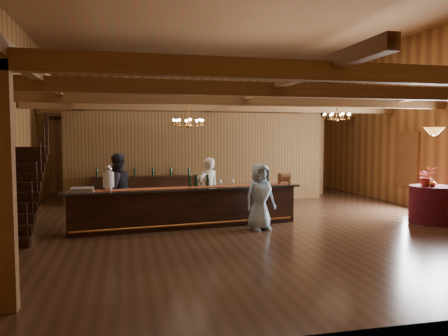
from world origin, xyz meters
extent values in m
plane|color=#472B1E|center=(0.00, 0.00, 0.00)|extent=(14.00, 14.00, 0.00)
plane|color=olive|center=(0.00, 0.00, 5.50)|extent=(14.00, 14.00, 0.00)
cube|color=olive|center=(0.00, 7.00, 2.75)|extent=(12.00, 0.10, 5.50)
cube|color=olive|center=(0.00, -7.00, 2.75)|extent=(12.00, 0.10, 5.50)
cube|color=olive|center=(6.00, 0.00, 2.75)|extent=(0.10, 14.00, 5.50)
cube|color=brown|center=(0.00, -5.50, 3.20)|extent=(11.90, 0.20, 0.28)
cube|color=brown|center=(0.00, -3.00, 3.20)|extent=(11.90, 0.20, 0.28)
cube|color=brown|center=(0.00, -0.50, 3.20)|extent=(11.90, 0.20, 0.28)
cube|color=brown|center=(0.00, 2.00, 3.20)|extent=(11.90, 0.20, 0.28)
cube|color=brown|center=(0.00, 4.50, 3.20)|extent=(11.90, 0.20, 0.28)
cube|color=brown|center=(0.00, 6.80, 3.20)|extent=(11.90, 0.20, 0.28)
cube|color=brown|center=(-4.50, 0.00, 3.34)|extent=(0.18, 13.90, 0.22)
cube|color=brown|center=(0.00, 0.00, 3.34)|extent=(0.18, 13.90, 0.22)
cube|color=brown|center=(4.50, 0.00, 3.34)|extent=(0.18, 13.90, 0.22)
cube|color=brown|center=(-4.50, 4.50, 1.60)|extent=(0.20, 0.20, 3.20)
cube|color=brown|center=(4.50, 4.50, 1.60)|extent=(0.20, 0.20, 3.20)
cube|color=brown|center=(-4.50, -5.50, 1.60)|extent=(0.20, 0.20, 3.20)
cube|color=brown|center=(-0.50, 3.50, 1.55)|extent=(9.00, 0.18, 3.10)
cube|color=white|center=(5.95, 1.00, 1.55)|extent=(0.12, 1.05, 1.75)
cube|color=black|center=(-5.45, -2.00, 0.10)|extent=(1.00, 0.28, 0.20)
cube|color=black|center=(-5.45, -1.72, 0.30)|extent=(1.00, 0.28, 0.20)
cube|color=black|center=(-5.45, -1.44, 0.50)|extent=(1.00, 0.28, 0.20)
cube|color=black|center=(-5.45, -1.16, 0.70)|extent=(1.00, 0.28, 0.20)
cube|color=black|center=(-5.45, -0.88, 0.90)|extent=(1.00, 0.28, 0.20)
cube|color=black|center=(-5.45, -0.60, 1.10)|extent=(1.00, 0.28, 0.20)
cube|color=black|center=(-5.45, -0.32, 1.30)|extent=(1.00, 0.28, 0.20)
cube|color=black|center=(-5.45, -0.04, 1.50)|extent=(1.00, 0.28, 0.20)
cube|color=black|center=(-5.45, 0.24, 1.70)|extent=(1.00, 0.28, 0.20)
cube|color=black|center=(-5.45, 0.52, 1.90)|extent=(1.00, 0.28, 0.20)
cube|color=black|center=(1.00, 5.50, 0.55)|extent=(1.20, 0.60, 1.10)
cube|color=#A5622F|center=(-2.00, 5.50, 0.50)|extent=(1.00, 0.60, 1.00)
cube|color=black|center=(-1.54, -0.76, 0.47)|extent=(5.70, 1.27, 0.94)
cube|color=black|center=(-1.54, -0.76, 0.97)|extent=(6.00, 1.43, 0.05)
cube|color=maroon|center=(-1.54, -0.76, 1.00)|extent=(5.58, 1.03, 0.01)
cylinder|color=#CE8039|center=(-1.54, -1.13, 0.14)|extent=(5.45, 0.69, 0.05)
cylinder|color=silver|center=(-3.41, -0.93, 1.03)|extent=(0.18, 0.18, 0.08)
cylinder|color=silver|center=(-3.41, -0.93, 1.25)|extent=(0.26, 0.26, 0.36)
sphere|color=silver|center=(-3.41, -0.93, 1.50)|extent=(0.18, 0.18, 0.18)
cube|color=gray|center=(-3.99, -1.09, 1.04)|extent=(0.50, 0.50, 0.10)
cube|color=#A5622F|center=(0.98, -0.49, 1.14)|extent=(0.06, 0.06, 0.30)
cube|color=#A5622F|center=(1.26, -0.49, 1.14)|extent=(0.06, 0.06, 0.30)
cylinder|color=#A5622F|center=(1.12, -0.49, 1.17)|extent=(0.24, 0.24, 0.24)
cylinder|color=black|center=(-1.44, -0.63, 1.14)|extent=(0.07, 0.07, 0.30)
cylinder|color=black|center=(-1.28, -0.61, 1.14)|extent=(0.07, 0.07, 0.30)
cylinder|color=black|center=(-1.27, -0.61, 1.14)|extent=(0.07, 0.07, 0.30)
cylinder|color=black|center=(-0.97, -0.57, 1.14)|extent=(0.07, 0.07, 0.30)
cube|color=black|center=(-2.42, 3.11, 0.48)|extent=(3.41, 0.69, 0.95)
cylinder|color=#59152B|center=(4.79, -1.63, 0.49)|extent=(1.12, 1.12, 0.97)
cylinder|color=#CE8039|center=(-1.38, 0.07, 2.87)|extent=(0.02, 0.02, 0.66)
sphere|color=#CE8039|center=(-1.38, 0.07, 2.54)|extent=(0.12, 0.12, 0.12)
torus|color=#CE8039|center=(-1.38, 0.07, 2.64)|extent=(0.80, 0.80, 0.04)
cylinder|color=#CE8039|center=(3.10, 0.45, 2.99)|extent=(0.02, 0.02, 0.43)
sphere|color=#CE8039|center=(3.10, 0.45, 2.77)|extent=(0.12, 0.12, 0.12)
torus|color=#CE8039|center=(3.10, 0.45, 2.87)|extent=(0.80, 0.80, 0.04)
cylinder|color=#CE8039|center=(4.79, -1.63, 2.80)|extent=(0.02, 0.02, 0.80)
cone|color=orange|center=(4.79, -1.63, 2.40)|extent=(0.52, 0.52, 0.20)
imported|color=white|center=(-0.87, -0.04, 0.85)|extent=(0.73, 0.62, 1.70)
imported|color=#292835|center=(-3.25, 0.00, 0.92)|extent=(1.13, 1.06, 1.83)
imported|color=#A4D0EA|center=(0.15, -1.45, 0.81)|extent=(0.89, 0.68, 1.61)
imported|color=#275E1E|center=(2.08, 3.80, 0.63)|extent=(0.75, 0.63, 1.25)
imported|color=red|center=(4.66, -1.57, 1.22)|extent=(0.56, 0.52, 0.50)
imported|color=#CE8039|center=(4.69, -1.75, 1.12)|extent=(0.17, 0.17, 0.30)
camera|label=1|loc=(-3.02, -11.47, 2.24)|focal=35.00mm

